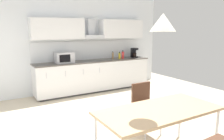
{
  "coord_description": "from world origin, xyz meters",
  "views": [
    {
      "loc": [
        -1.78,
        -2.98,
        1.77
      ],
      "look_at": [
        0.32,
        0.61,
        1.0
      ],
      "focal_mm": 35.0,
      "sensor_mm": 36.0,
      "label": 1
    }
  ],
  "objects_px": {
    "microwave": "(64,58)",
    "coffee_maker": "(134,53)",
    "dining_table": "(159,112)",
    "pendant_lamp": "(163,22)",
    "chair_far_right": "(144,103)",
    "bottle_red": "(123,55)",
    "bottle_yellow": "(120,56)",
    "bottle_brown": "(113,56)"
  },
  "relations": [
    {
      "from": "bottle_brown",
      "to": "bottle_red",
      "type": "bearing_deg",
      "value": -4.33
    },
    {
      "from": "microwave",
      "to": "coffee_maker",
      "type": "bearing_deg",
      "value": 0.65
    },
    {
      "from": "coffee_maker",
      "to": "chair_far_right",
      "type": "distance_m",
      "value": 3.45
    },
    {
      "from": "chair_far_right",
      "to": "pendant_lamp",
      "type": "xyz_separation_m",
      "value": [
        -0.37,
        -0.77,
        1.32
      ]
    },
    {
      "from": "microwave",
      "to": "pendant_lamp",
      "type": "height_order",
      "value": "pendant_lamp"
    },
    {
      "from": "bottle_red",
      "to": "dining_table",
      "type": "bearing_deg",
      "value": -116.19
    },
    {
      "from": "dining_table",
      "to": "chair_far_right",
      "type": "xyz_separation_m",
      "value": [
        0.37,
        0.77,
        -0.17
      ]
    },
    {
      "from": "microwave",
      "to": "bottle_brown",
      "type": "distance_m",
      "value": 1.5
    },
    {
      "from": "bottle_red",
      "to": "pendant_lamp",
      "type": "height_order",
      "value": "pendant_lamp"
    },
    {
      "from": "chair_far_right",
      "to": "pendant_lamp",
      "type": "height_order",
      "value": "pendant_lamp"
    },
    {
      "from": "microwave",
      "to": "chair_far_right",
      "type": "height_order",
      "value": "microwave"
    },
    {
      "from": "bottle_brown",
      "to": "chair_far_right",
      "type": "xyz_separation_m",
      "value": [
        -1.04,
        -2.83,
        -0.47
      ]
    },
    {
      "from": "microwave",
      "to": "bottle_brown",
      "type": "height_order",
      "value": "microwave"
    },
    {
      "from": "coffee_maker",
      "to": "dining_table",
      "type": "relative_size",
      "value": 0.18
    },
    {
      "from": "bottle_red",
      "to": "bottle_brown",
      "type": "relative_size",
      "value": 1.05
    },
    {
      "from": "bottle_red",
      "to": "bottle_brown",
      "type": "bearing_deg",
      "value": 175.67
    },
    {
      "from": "microwave",
      "to": "pendant_lamp",
      "type": "xyz_separation_m",
      "value": [
        0.09,
        -3.61,
        0.82
      ]
    },
    {
      "from": "coffee_maker",
      "to": "bottle_red",
      "type": "height_order",
      "value": "coffee_maker"
    },
    {
      "from": "bottle_red",
      "to": "coffee_maker",
      "type": "bearing_deg",
      "value": 7.38
    },
    {
      "from": "microwave",
      "to": "dining_table",
      "type": "xyz_separation_m",
      "value": [
        0.09,
        -3.61,
        -0.34
      ]
    },
    {
      "from": "chair_far_right",
      "to": "dining_table",
      "type": "bearing_deg",
      "value": -115.81
    },
    {
      "from": "bottle_yellow",
      "to": "bottle_brown",
      "type": "relative_size",
      "value": 0.87
    },
    {
      "from": "bottle_yellow",
      "to": "chair_far_right",
      "type": "distance_m",
      "value": 3.13
    },
    {
      "from": "bottle_brown",
      "to": "bottle_yellow",
      "type": "bearing_deg",
      "value": -1.34
    },
    {
      "from": "bottle_yellow",
      "to": "dining_table",
      "type": "height_order",
      "value": "bottle_yellow"
    },
    {
      "from": "coffee_maker",
      "to": "bottle_brown",
      "type": "distance_m",
      "value": 0.81
    },
    {
      "from": "microwave",
      "to": "chair_far_right",
      "type": "xyz_separation_m",
      "value": [
        0.46,
        -2.84,
        -0.5
      ]
    },
    {
      "from": "bottle_brown",
      "to": "pendant_lamp",
      "type": "bearing_deg",
      "value": -111.43
    },
    {
      "from": "bottle_red",
      "to": "bottle_yellow",
      "type": "bearing_deg",
      "value": 169.28
    },
    {
      "from": "bottle_yellow",
      "to": "bottle_red",
      "type": "relative_size",
      "value": 0.82
    },
    {
      "from": "chair_far_right",
      "to": "pendant_lamp",
      "type": "relative_size",
      "value": 2.72
    },
    {
      "from": "pendant_lamp",
      "to": "dining_table",
      "type": "bearing_deg",
      "value": 90.0
    },
    {
      "from": "dining_table",
      "to": "pendant_lamp",
      "type": "height_order",
      "value": "pendant_lamp"
    },
    {
      "from": "bottle_red",
      "to": "microwave",
      "type": "bearing_deg",
      "value": 178.97
    },
    {
      "from": "pendant_lamp",
      "to": "bottle_red",
      "type": "bearing_deg",
      "value": 63.81
    },
    {
      "from": "coffee_maker",
      "to": "bottle_red",
      "type": "xyz_separation_m",
      "value": [
        -0.46,
        -0.06,
        -0.04
      ]
    },
    {
      "from": "bottle_red",
      "to": "pendant_lamp",
      "type": "relative_size",
      "value": 0.8
    },
    {
      "from": "bottle_red",
      "to": "dining_table",
      "type": "distance_m",
      "value": 4.0
    },
    {
      "from": "microwave",
      "to": "chair_far_right",
      "type": "relative_size",
      "value": 0.55
    },
    {
      "from": "coffee_maker",
      "to": "chair_far_right",
      "type": "xyz_separation_m",
      "value": [
        -1.85,
        -2.86,
        -0.51
      ]
    },
    {
      "from": "dining_table",
      "to": "chair_far_right",
      "type": "height_order",
      "value": "chair_far_right"
    },
    {
      "from": "microwave",
      "to": "dining_table",
      "type": "bearing_deg",
      "value": -88.63
    }
  ]
}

